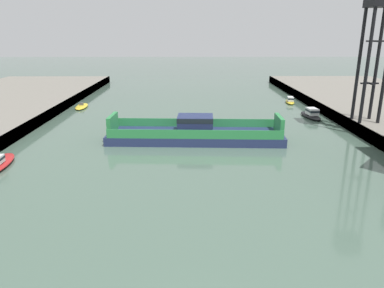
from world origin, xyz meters
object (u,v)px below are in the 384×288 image
moored_boat_mid_right (311,114)px  moored_boat_far_left (82,106)px  moored_boat_near_left (290,101)px  chain_ferry (195,133)px  crane_tower (379,19)px

moored_boat_mid_right → moored_boat_far_left: size_ratio=1.05×
moored_boat_near_left → moored_boat_far_left: bearing=-174.0°
chain_ferry → moored_boat_far_left: chain_ferry is taller
moored_boat_far_left → crane_tower: bearing=-21.9°
chain_ferry → moored_boat_far_left: bearing=133.7°
moored_boat_near_left → moored_boat_mid_right: moored_boat_mid_right is taller
moored_boat_mid_right → moored_boat_far_left: 40.86m
moored_boat_far_left → chain_ferry: bearing=-46.3°
moored_boat_mid_right → chain_ferry: bearing=-146.0°
chain_ferry → moored_boat_near_left: (19.26, 25.88, -0.54)m
moored_boat_far_left → moored_boat_mid_right: bearing=-12.2°
chain_ferry → moored_boat_near_left: 32.26m
moored_boat_near_left → crane_tower: crane_tower is taller
moored_boat_near_left → moored_boat_far_left: 40.17m
moored_boat_mid_right → crane_tower: bearing=-64.6°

